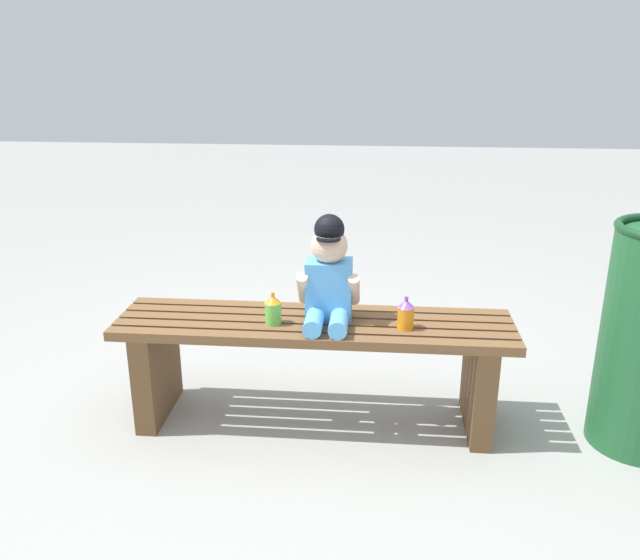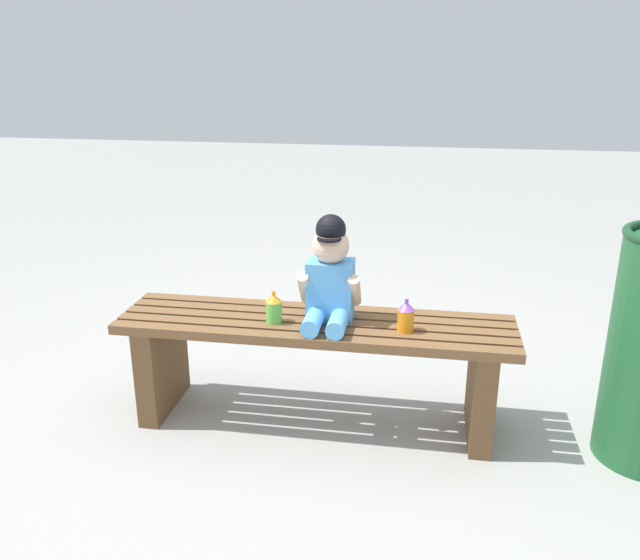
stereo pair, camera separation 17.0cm
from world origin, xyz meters
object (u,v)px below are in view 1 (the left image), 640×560
(park_bench, at_px, (314,355))
(sippy_cup_right, at_px, (406,314))
(child_figure, at_px, (329,276))
(sippy_cup_left, at_px, (273,309))

(park_bench, height_order, sippy_cup_right, sippy_cup_right)
(child_figure, distance_m, sippy_cup_right, 0.31)
(park_bench, bearing_deg, sippy_cup_right, -7.26)
(sippy_cup_left, bearing_deg, child_figure, 14.35)
(park_bench, bearing_deg, sippy_cup_left, -163.70)
(park_bench, height_order, child_figure, child_figure)
(child_figure, relative_size, sippy_cup_right, 3.26)
(park_bench, relative_size, sippy_cup_right, 12.07)
(child_figure, height_order, sippy_cup_right, child_figure)
(child_figure, height_order, sippy_cup_left, child_figure)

